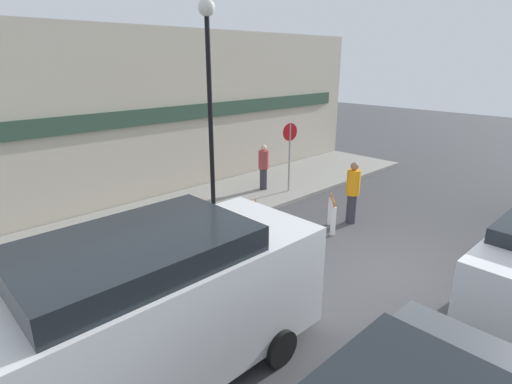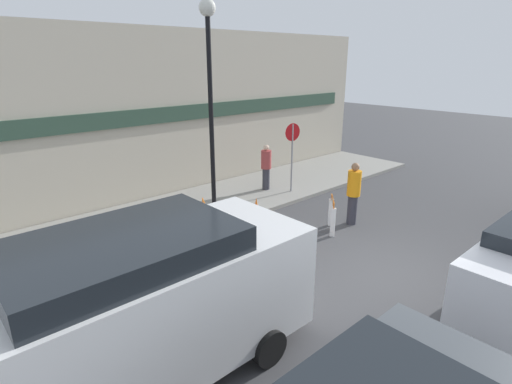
{
  "view_description": "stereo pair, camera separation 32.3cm",
  "coord_description": "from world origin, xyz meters",
  "views": [
    {
      "loc": [
        -7.61,
        -3.59,
        4.53
      ],
      "look_at": [
        -0.3,
        4.03,
        1.0
      ],
      "focal_mm": 28.0,
      "sensor_mm": 36.0,
      "label": 1
    },
    {
      "loc": [
        -7.37,
        -3.81,
        4.53
      ],
      "look_at": [
        -0.3,
        4.03,
        1.0
      ],
      "focal_mm": 28.0,
      "sensor_mm": 36.0,
      "label": 2
    }
  ],
  "objects": [
    {
      "name": "ground_plane",
      "position": [
        0.0,
        0.0,
        0.0
      ],
      "size": [
        60.0,
        60.0,
        0.0
      ],
      "primitive_type": "plane",
      "color": "#424244"
    },
    {
      "name": "sidewalk_slab",
      "position": [
        0.0,
        6.21,
        0.06
      ],
      "size": [
        18.0,
        3.43,
        0.12
      ],
      "color": "gray",
      "rests_on": "ground_plane"
    },
    {
      "name": "storefront_facade",
      "position": [
        0.0,
        8.0,
        2.75
      ],
      "size": [
        18.0,
        0.22,
        5.5
      ],
      "color": "#BCB29E",
      "rests_on": "ground_plane"
    },
    {
      "name": "streetlamp_post",
      "position": [
        -0.86,
        5.26,
        3.85
      ],
      "size": [
        0.44,
        0.44,
        5.87
      ],
      "color": "black",
      "rests_on": "sidewalk_slab"
    },
    {
      "name": "stop_sign",
      "position": [
        2.45,
        5.25,
        1.71
      ],
      "size": [
        0.6,
        0.11,
        2.38
      ],
      "rotation": [
        0.0,
        0.0,
        2.99
      ],
      "color": "gray",
      "rests_on": "sidewalk_slab"
    },
    {
      "name": "barricade_0",
      "position": [
        0.98,
        2.35,
        0.51
      ],
      "size": [
        0.67,
        0.63,
        0.95
      ],
      "rotation": [
        0.0,
        0.0,
        7.02
      ],
      "color": "white",
      "rests_on": "ground_plane"
    },
    {
      "name": "barricade_1",
      "position": [
        -1.91,
        4.21,
        0.55
      ],
      "size": [
        0.55,
        0.89,
        1.0
      ],
      "rotation": [
        0.0,
        0.0,
        10.52
      ],
      "color": "white",
      "rests_on": "ground_plane"
    },
    {
      "name": "traffic_cone_0",
      "position": [
        0.04,
        4.4,
        0.31
      ],
      "size": [
        0.3,
        0.3,
        0.65
      ],
      "color": "black",
      "rests_on": "ground_plane"
    },
    {
      "name": "traffic_cone_1",
      "position": [
        -0.59,
        2.01,
        0.3
      ],
      "size": [
        0.3,
        0.3,
        0.63
      ],
      "color": "black",
      "rests_on": "ground_plane"
    },
    {
      "name": "traffic_cone_2",
      "position": [
        -1.3,
        2.28,
        0.25
      ],
      "size": [
        0.3,
        0.3,
        0.53
      ],
      "color": "black",
      "rests_on": "ground_plane"
    },
    {
      "name": "traffic_cone_3",
      "position": [
        -1.51,
        2.82,
        0.26
      ],
      "size": [
        0.3,
        0.3,
        0.55
      ],
      "color": "black",
      "rests_on": "ground_plane"
    },
    {
      "name": "person_worker",
      "position": [
        1.81,
        2.26,
        0.97
      ],
      "size": [
        0.52,
        0.52,
        1.81
      ],
      "rotation": [
        0.0,
        0.0,
        2.6
      ],
      "color": "#33333D",
      "rests_on": "ground_plane"
    },
    {
      "name": "person_pedestrian",
      "position": [
        1.95,
        6.0,
        0.97
      ],
      "size": [
        0.41,
        0.41,
        1.6
      ],
      "rotation": [
        0.0,
        0.0,
        3.3
      ],
      "color": "#33333D",
      "rests_on": "sidewalk_slab"
    },
    {
      "name": "work_van",
      "position": [
        -5.51,
        0.84,
        1.29
      ],
      "size": [
        5.42,
        2.23,
        2.36
      ],
      "color": "white",
      "rests_on": "ground_plane"
    }
  ]
}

